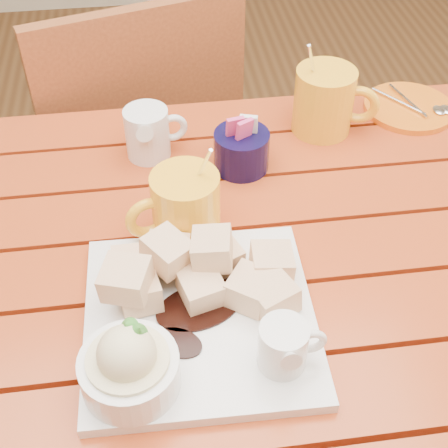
{
  "coord_description": "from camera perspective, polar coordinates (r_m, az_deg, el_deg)",
  "views": [
    {
      "loc": [
        -0.05,
        -0.59,
        1.38
      ],
      "look_at": [
        0.03,
        -0.0,
        0.82
      ],
      "focal_mm": 50.0,
      "sensor_mm": 36.0,
      "label": 1
    }
  ],
  "objects": [
    {
      "name": "table",
      "position": [
        0.95,
        -1.56,
        -7.78
      ],
      "size": [
        1.2,
        0.79,
        0.75
      ],
      "color": "#AA4115",
      "rests_on": "ground"
    },
    {
      "name": "dessert_plate",
      "position": [
        0.76,
        -3.51,
        -8.52
      ],
      "size": [
        0.29,
        0.29,
        0.12
      ],
      "rotation": [
        0.0,
        0.0,
        -0.03
      ],
      "color": "white",
      "rests_on": "table"
    },
    {
      "name": "coffee_mug_left",
      "position": [
        0.86,
        -3.7,
        1.59
      ],
      "size": [
        0.13,
        0.1,
        0.16
      ],
      "rotation": [
        0.0,
        0.0,
        0.28
      ],
      "color": "#FFAC20",
      "rests_on": "table"
    },
    {
      "name": "coffee_mug_right",
      "position": [
        1.08,
        9.28,
        11.11
      ],
      "size": [
        0.14,
        0.1,
        0.17
      ],
      "rotation": [
        0.0,
        0.0,
        -0.35
      ],
      "color": "#FFAC20",
      "rests_on": "table"
    },
    {
      "name": "cream_pitcher",
      "position": [
        1.02,
        -6.9,
        8.34
      ],
      "size": [
        0.1,
        0.09,
        0.09
      ],
      "rotation": [
        0.0,
        0.0,
        0.14
      ],
      "color": "white",
      "rests_on": "table"
    },
    {
      "name": "sugar_caddy",
      "position": [
        1.0,
        1.61,
        6.82
      ],
      "size": [
        0.09,
        0.09,
        0.1
      ],
      "color": "black",
      "rests_on": "table"
    },
    {
      "name": "orange_saucer",
      "position": [
        1.2,
        16.61,
        10.18
      ],
      "size": [
        0.16,
        0.16,
        0.02
      ],
      "rotation": [
        0.0,
        0.0,
        0.41
      ],
      "color": "orange",
      "rests_on": "table"
    },
    {
      "name": "chair_far",
      "position": [
        1.48,
        -7.96,
        6.61
      ],
      "size": [
        0.52,
        0.52,
        0.9
      ],
      "rotation": [
        0.0,
        0.0,
        3.42
      ],
      "color": "brown",
      "rests_on": "ground"
    }
  ]
}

